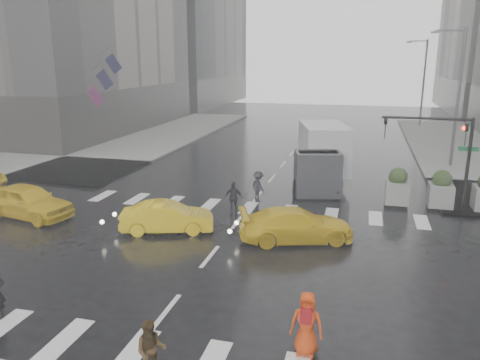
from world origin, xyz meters
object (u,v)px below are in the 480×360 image
(pedestrian_orange, at_px, (307,324))
(box_truck, at_px, (322,154))
(taxi_front, at_px, (28,201))
(taxi_mid, at_px, (167,217))
(pedestrian_brown, at_px, (151,350))
(traffic_signal_pole, at_px, (447,144))

(pedestrian_orange, relative_size, box_truck, 0.26)
(pedestrian_orange, distance_m, taxi_front, 15.32)
(pedestrian_orange, bearing_deg, taxi_mid, 135.64)
(taxi_front, bearing_deg, pedestrian_brown, -119.45)
(traffic_signal_pole, distance_m, box_truck, 6.94)
(taxi_front, xyz_separation_m, taxi_mid, (6.91, -0.09, -0.13))
(pedestrian_orange, relative_size, taxi_front, 0.37)
(traffic_signal_pole, distance_m, pedestrian_orange, 14.04)
(pedestrian_orange, height_order, box_truck, box_truck)
(traffic_signal_pole, xyz_separation_m, taxi_front, (-18.46, -5.91, -2.45))
(pedestrian_orange, bearing_deg, taxi_front, 154.35)
(pedestrian_brown, height_order, taxi_mid, pedestrian_brown)
(pedestrian_brown, height_order, taxi_front, taxi_front)
(pedestrian_brown, xyz_separation_m, taxi_mid, (-3.42, 8.79, -0.10))
(pedestrian_brown, bearing_deg, box_truck, 60.76)
(pedestrian_brown, distance_m, taxi_front, 13.63)
(pedestrian_orange, relative_size, taxi_mid, 0.43)
(traffic_signal_pole, xyz_separation_m, box_truck, (-6.01, 3.18, -1.40))
(pedestrian_brown, bearing_deg, taxi_front, 116.80)
(traffic_signal_pole, bearing_deg, pedestrian_brown, -118.78)
(taxi_mid, bearing_deg, box_truck, -49.28)
(pedestrian_brown, height_order, box_truck, box_truck)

